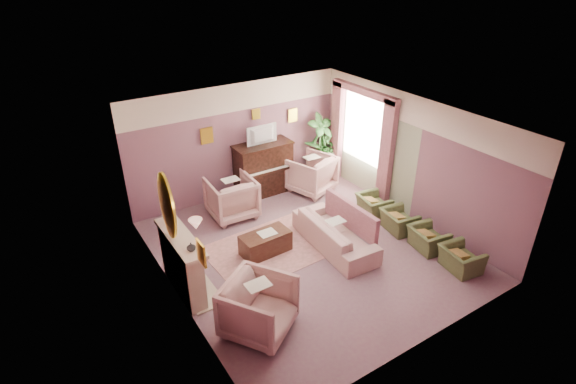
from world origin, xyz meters
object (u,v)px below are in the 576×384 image
piano (263,169)px  television (263,134)px  coffee_table (265,243)px  side_table (325,164)px  olive_chair_a (461,256)px  olive_chair_b (428,236)px  sofa (335,228)px  olive_chair_d (374,202)px  olive_chair_c (399,218)px  floral_armchair_right (311,172)px  floral_armchair_front (259,305)px  floral_armchair_left (231,196)px

piano → television: (0.00, -0.05, 0.95)m
coffee_table → side_table: side_table is taller
olive_chair_a → olive_chair_b: bearing=90.0°
olive_chair_a → side_table: bearing=86.5°
sofa → side_table: size_ratio=3.03×
sofa → olive_chair_d: sofa is taller
olive_chair_b → olive_chair_c: size_ratio=1.00×
olive_chair_c → piano: bearing=117.0°
piano → coffee_table: (-1.28, -2.27, -0.43)m
coffee_table → floral_armchair_right: size_ratio=0.95×
olive_chair_d → piano: bearing=124.6°
olive_chair_d → olive_chair_c: bearing=-90.0°
olive_chair_c → side_table: side_table is taller
coffee_table → floral_armchair_right: 2.91m
coffee_table → floral_armchair_front: bearing=-122.8°
piano → olive_chair_d: 2.83m
piano → floral_armchair_left: size_ratio=1.34×
floral_armchair_right → floral_armchair_front: (-3.50, -3.50, 0.00)m
floral_armchair_front → coffee_table: bearing=57.2°
floral_armchair_left → side_table: 3.13m
sofa → olive_chair_c: sofa is taller
floral_armchair_right → olive_chair_d: 1.84m
floral_armchair_front → piano: bearing=59.1°
floral_armchair_front → sofa: bearing=26.2°
piano → olive_chair_b: (1.60, -3.96, -0.33)m
piano → floral_armchair_left: piano is taller
olive_chair_c → side_table: size_ratio=1.04×
television → olive_chair_a: size_ratio=1.10×
floral_armchair_left → sofa: bearing=-61.3°
floral_armchair_right → olive_chair_c: size_ratio=1.44×
floral_armchair_right → floral_armchair_left: bearing=-179.4°
piano → floral_armchair_front: size_ratio=1.34×
floral_armchair_left → olive_chair_d: floral_armchair_left is taller
coffee_table → floral_armchair_left: bearing=87.0°
olive_chair_d → side_table: (0.29, 2.28, 0.03)m
olive_chair_a → olive_chair_d: same height
piano → floral_armchair_left: 1.33m
sofa → floral_armchair_left: (-1.23, 2.25, 0.10)m
floral_armchair_front → side_table: 5.91m
sofa → floral_armchair_front: size_ratio=2.02×
floral_armchair_right → olive_chair_d: floral_armchair_right is taller
floral_armchair_left → olive_chair_b: 4.37m
floral_armchair_left → floral_armchair_front: bearing=-109.7°
olive_chair_b → olive_chair_d: bearing=90.0°
coffee_table → olive_chair_b: (2.87, -1.68, 0.09)m
television → coffee_table: 2.91m
olive_chair_c → side_table: (0.29, 3.10, 0.03)m
olive_chair_a → olive_chair_c: size_ratio=1.00×
piano → olive_chair_a: 5.05m
floral_armchair_right → olive_chair_c: (0.53, -2.57, -0.21)m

